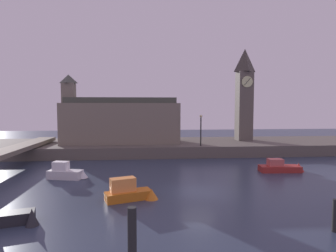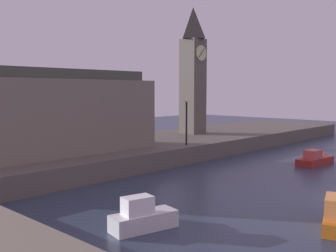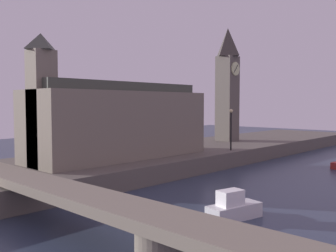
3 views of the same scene
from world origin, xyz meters
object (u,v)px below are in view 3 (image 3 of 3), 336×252
Objects in this scene: clock_tower at (227,83)px; boat_ferry_white at (236,208)px; parliament_hall at (118,121)px; streetlamp at (231,125)px.

clock_tower reaches higher than boat_ferry_white.
boat_ferry_white is at bearing -144.69° from clock_tower.
clock_tower is 28.92m from boat_ferry_white.
boat_ferry_white is (-3.54, -14.36, -4.12)m from parliament_hall.
parliament_hall is at bearing -175.03° from clock_tower.
clock_tower is 11.02m from streetlamp.
parliament_hall is 11.88m from streetlamp.
parliament_hall reaches higher than streetlamp.
boat_ferry_white is at bearing -145.33° from streetlamp.
clock_tower is at bearing 36.46° from streetlamp.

